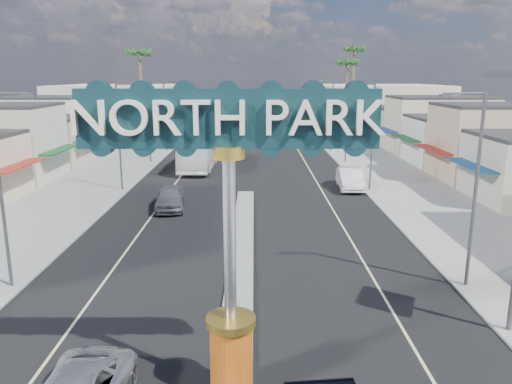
{
  "coord_description": "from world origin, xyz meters",
  "views": [
    {
      "loc": [
        0.71,
        -11.65,
        9.67
      ],
      "look_at": [
        0.79,
        12.24,
        4.05
      ],
      "focal_mm": 35.0,
      "sensor_mm": 36.0,
      "label": 1
    }
  ],
  "objects_px": {
    "streetlight_r_near": "(473,181)",
    "car_parked_left": "(170,198)",
    "traffic_signal_left": "(165,125)",
    "streetlight_r_mid": "(371,131)",
    "streetlight_l_far": "(166,112)",
    "gateway_sign": "(229,210)",
    "streetlight_l_near": "(3,181)",
    "traffic_signal_right": "(330,125)",
    "streetlight_l_mid": "(121,131)",
    "streetlight_r_far": "(331,112)",
    "palm_right_far": "(354,55)",
    "palm_left_far": "(140,59)",
    "palm_right_mid": "(347,68)",
    "car_parked_right": "(350,179)",
    "city_bus": "(200,151)"
  },
  "relations": [
    {
      "from": "streetlight_r_near",
      "to": "car_parked_left",
      "type": "bearing_deg",
      "value": 138.73
    },
    {
      "from": "traffic_signal_left",
      "to": "streetlight_r_mid",
      "type": "bearing_deg",
      "value": -35.5
    },
    {
      "from": "streetlight_r_mid",
      "to": "streetlight_l_far",
      "type": "bearing_deg",
      "value": 133.48
    },
    {
      "from": "gateway_sign",
      "to": "streetlight_l_near",
      "type": "xyz_separation_m",
      "value": [
        -10.43,
        8.02,
        -0.86
      ]
    },
    {
      "from": "streetlight_l_near",
      "to": "streetlight_r_mid",
      "type": "relative_size",
      "value": 1.0
    },
    {
      "from": "traffic_signal_right",
      "to": "streetlight_l_mid",
      "type": "distance_m",
      "value": 24.11
    },
    {
      "from": "streetlight_r_far",
      "to": "palm_right_far",
      "type": "relative_size",
      "value": 0.64
    },
    {
      "from": "gateway_sign",
      "to": "traffic_signal_right",
      "type": "bearing_deg",
      "value": 77.67
    },
    {
      "from": "streetlight_l_near",
      "to": "car_parked_left",
      "type": "bearing_deg",
      "value": 70.57
    },
    {
      "from": "palm_left_far",
      "to": "streetlight_r_near",
      "type": "bearing_deg",
      "value": -59.64
    },
    {
      "from": "palm_left_far",
      "to": "traffic_signal_left",
      "type": "bearing_deg",
      "value": -57.57
    },
    {
      "from": "streetlight_l_near",
      "to": "streetlight_l_far",
      "type": "distance_m",
      "value": 42.0
    },
    {
      "from": "gateway_sign",
      "to": "streetlight_r_mid",
      "type": "bearing_deg",
      "value": 69.58
    },
    {
      "from": "streetlight_l_mid",
      "to": "streetlight_l_far",
      "type": "distance_m",
      "value": 22.0
    },
    {
      "from": "streetlight_r_near",
      "to": "gateway_sign",
      "type": "bearing_deg",
      "value": -142.45
    },
    {
      "from": "traffic_signal_right",
      "to": "palm_right_mid",
      "type": "relative_size",
      "value": 0.5
    },
    {
      "from": "gateway_sign",
      "to": "palm_left_far",
      "type": "xyz_separation_m",
      "value": [
        -13.0,
        48.02,
        5.57
      ]
    },
    {
      "from": "streetlight_l_mid",
      "to": "streetlight_l_far",
      "type": "bearing_deg",
      "value": 90.0
    },
    {
      "from": "gateway_sign",
      "to": "car_parked_left",
      "type": "height_order",
      "value": "gateway_sign"
    },
    {
      "from": "car_parked_left",
      "to": "car_parked_right",
      "type": "distance_m",
      "value": 15.94
    },
    {
      "from": "traffic_signal_right",
      "to": "car_parked_left",
      "type": "xyz_separation_m",
      "value": [
        -14.68,
        -20.01,
        -3.41
      ]
    },
    {
      "from": "streetlight_l_mid",
      "to": "palm_right_far",
      "type": "relative_size",
      "value": 0.64
    },
    {
      "from": "gateway_sign",
      "to": "streetlight_r_far",
      "type": "distance_m",
      "value": 51.1
    },
    {
      "from": "streetlight_r_near",
      "to": "car_parked_right",
      "type": "height_order",
      "value": "streetlight_r_near"
    },
    {
      "from": "streetlight_l_far",
      "to": "streetlight_l_mid",
      "type": "bearing_deg",
      "value": -90.0
    },
    {
      "from": "streetlight_r_near",
      "to": "streetlight_l_far",
      "type": "bearing_deg",
      "value": 116.42
    },
    {
      "from": "streetlight_r_near",
      "to": "car_parked_left",
      "type": "relative_size",
      "value": 1.78
    },
    {
      "from": "streetlight_l_far",
      "to": "palm_left_far",
      "type": "height_order",
      "value": "palm_left_far"
    },
    {
      "from": "gateway_sign",
      "to": "streetlight_l_far",
      "type": "relative_size",
      "value": 1.02
    },
    {
      "from": "streetlight_l_mid",
      "to": "palm_right_mid",
      "type": "xyz_separation_m",
      "value": [
        23.43,
        26.0,
        5.54
      ]
    },
    {
      "from": "streetlight_r_mid",
      "to": "gateway_sign",
      "type": "bearing_deg",
      "value": -110.42
    },
    {
      "from": "traffic_signal_left",
      "to": "streetlight_r_mid",
      "type": "height_order",
      "value": "streetlight_r_mid"
    },
    {
      "from": "gateway_sign",
      "to": "car_parked_right",
      "type": "height_order",
      "value": "gateway_sign"
    },
    {
      "from": "traffic_signal_left",
      "to": "car_parked_right",
      "type": "distance_m",
      "value": 22.83
    },
    {
      "from": "gateway_sign",
      "to": "traffic_signal_right",
      "type": "relative_size",
      "value": 1.53
    },
    {
      "from": "streetlight_r_far",
      "to": "car_parked_left",
      "type": "relative_size",
      "value": 1.78
    },
    {
      "from": "streetlight_l_far",
      "to": "traffic_signal_right",
      "type": "bearing_deg",
      "value": -22.2
    },
    {
      "from": "streetlight_l_far",
      "to": "palm_right_mid",
      "type": "xyz_separation_m",
      "value": [
        23.43,
        4.0,
        5.54
      ]
    },
    {
      "from": "streetlight_l_near",
      "to": "palm_right_mid",
      "type": "xyz_separation_m",
      "value": [
        23.43,
        46.0,
        5.54
      ]
    },
    {
      "from": "streetlight_l_far",
      "to": "streetlight_r_far",
      "type": "height_order",
      "value": "same"
    },
    {
      "from": "traffic_signal_right",
      "to": "car_parked_right",
      "type": "distance_m",
      "value": 13.81
    },
    {
      "from": "streetlight_l_far",
      "to": "streetlight_r_near",
      "type": "relative_size",
      "value": 1.0
    },
    {
      "from": "streetlight_r_mid",
      "to": "car_parked_right",
      "type": "height_order",
      "value": "streetlight_r_mid"
    },
    {
      "from": "streetlight_l_far",
      "to": "car_parked_left",
      "type": "xyz_separation_m",
      "value": [
        4.93,
        -28.02,
        -4.2
      ]
    },
    {
      "from": "car_parked_left",
      "to": "streetlight_r_far",
      "type": "bearing_deg",
      "value": 54.19
    },
    {
      "from": "streetlight_l_far",
      "to": "car_parked_left",
      "type": "distance_m",
      "value": 28.76
    },
    {
      "from": "streetlight_r_near",
      "to": "streetlight_r_far",
      "type": "bearing_deg",
      "value": 90.0
    },
    {
      "from": "streetlight_r_near",
      "to": "palm_left_far",
      "type": "relative_size",
      "value": 0.69
    },
    {
      "from": "streetlight_l_far",
      "to": "car_parked_right",
      "type": "height_order",
      "value": "streetlight_l_far"
    },
    {
      "from": "car_parked_left",
      "to": "city_bus",
      "type": "bearing_deg",
      "value": 82.35
    }
  ]
}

